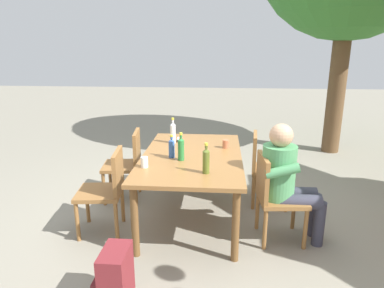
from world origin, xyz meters
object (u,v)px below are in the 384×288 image
(bottle_clear, at_px, (173,132))
(dining_table, at_px, (192,161))
(bottle_olive, at_px, (206,160))
(chair_far_left, at_px, (264,165))
(backpack_by_near_side, at_px, (115,280))
(person_in_white_shirt, at_px, (286,177))
(chair_near_right, at_px, (107,187))
(cup_terracotta, at_px, (226,144))
(chair_near_left, at_px, (128,161))
(cup_white, at_px, (144,162))
(bottle_green, at_px, (181,148))
(table_knife, at_px, (178,140))
(chair_far_right, at_px, (274,193))
(bottle_blue, at_px, (172,148))

(bottle_clear, bearing_deg, dining_table, 31.14)
(bottle_olive, bearing_deg, chair_far_left, 145.31)
(dining_table, xyz_separation_m, backpack_by_near_side, (1.45, -0.44, -0.43))
(dining_table, relative_size, person_in_white_shirt, 1.50)
(chair_near_right, distance_m, cup_terracotta, 1.40)
(chair_near_left, bearing_deg, cup_white, 25.66)
(bottle_green, distance_m, table_knife, 0.78)
(person_in_white_shirt, bearing_deg, cup_white, -88.66)
(chair_near_right, distance_m, bottle_olive, 1.08)
(bottle_olive, height_order, table_knife, bottle_olive)
(person_in_white_shirt, bearing_deg, chair_far_left, -172.29)
(chair_far_right, distance_m, chair_far_left, 0.81)
(bottle_green, height_order, table_knife, bottle_green)
(bottle_olive, height_order, bottle_green, bottle_green)
(dining_table, bearing_deg, bottle_clear, -148.86)
(table_knife, bearing_deg, dining_table, 21.59)
(cup_white, bearing_deg, bottle_green, 126.08)
(chair_near_right, distance_m, bottle_green, 0.84)
(chair_far_right, distance_m, chair_near_left, 1.85)
(bottle_green, xyz_separation_m, table_knife, (-0.76, -0.13, -0.12))
(dining_table, relative_size, chair_far_right, 2.04)
(bottle_olive, height_order, cup_terracotta, bottle_olive)
(chair_far_left, distance_m, cup_terracotta, 0.56)
(chair_far_right, distance_m, person_in_white_shirt, 0.20)
(chair_near_right, xyz_separation_m, bottle_blue, (-0.28, 0.63, 0.35))
(bottle_blue, xyz_separation_m, backpack_by_near_side, (1.34, -0.24, -0.61))
(chair_near_left, height_order, bottle_blue, bottle_blue)
(chair_far_right, distance_m, bottle_blue, 1.13)
(table_knife, bearing_deg, backpack_by_near_side, -6.21)
(chair_far_right, relative_size, bottle_clear, 2.81)
(chair_far_right, xyz_separation_m, chair_near_right, (-0.02, -1.66, 0.00))
(bottle_olive, relative_size, table_knife, 1.21)
(cup_terracotta, bearing_deg, bottle_blue, -55.69)
(bottle_blue, bearing_deg, bottle_clear, -173.68)
(bottle_olive, bearing_deg, chair_far_right, 101.72)
(chair_far_right, relative_size, person_in_white_shirt, 0.74)
(chair_far_right, relative_size, cup_white, 8.39)
(chair_near_right, relative_size, table_knife, 3.61)
(chair_near_left, distance_m, bottle_blue, 0.88)
(bottle_green, relative_size, table_knife, 1.21)
(dining_table, xyz_separation_m, chair_far_left, (-0.41, 0.83, -0.17))
(chair_far_right, relative_size, backpack_by_near_side, 1.84)
(bottle_clear, relative_size, table_knife, 1.29)
(table_knife, bearing_deg, person_in_white_shirt, 50.30)
(cup_white, bearing_deg, chair_far_right, 91.14)
(chair_far_right, bearing_deg, backpack_by_near_side, -50.59)
(bottle_green, distance_m, bottle_blue, 0.14)
(chair_near_left, height_order, chair_near_right, same)
(bottle_clear, bearing_deg, chair_far_right, 52.34)
(chair_far_left, height_order, table_knife, chair_far_left)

